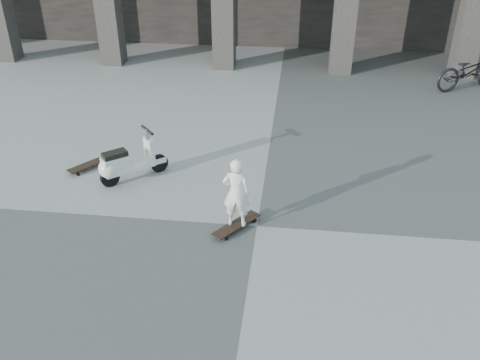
# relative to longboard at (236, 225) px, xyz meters

# --- Properties ---
(ground) EXTENTS (90.00, 90.00, 0.00)m
(ground) POSITION_rel_longboard_xyz_m (0.33, 0.11, -0.08)
(ground) COLOR #454543
(ground) RESTS_ON ground
(longboard) EXTENTS (0.76, 0.91, 0.10)m
(longboard) POSITION_rel_longboard_xyz_m (0.00, 0.00, 0.00)
(longboard) COLOR black
(longboard) RESTS_ON ground
(skateboard_spare) EXTENTS (0.70, 0.84, 0.10)m
(skateboard_spare) POSITION_rel_longboard_xyz_m (-3.21, 1.72, 0.00)
(skateboard_spare) COLOR black
(skateboard_spare) RESTS_ON ground
(child) EXTENTS (0.44, 0.30, 1.21)m
(child) POSITION_rel_longboard_xyz_m (-0.00, -0.00, 0.62)
(child) COLOR silver
(child) RESTS_ON longboard
(scooter) EXTENTS (1.13, 1.01, 0.97)m
(scooter) POSITION_rel_longboard_xyz_m (-2.34, 1.28, 0.31)
(scooter) COLOR black
(scooter) RESTS_ON ground
(bicycle) EXTENTS (2.15, 1.51, 1.07)m
(bicycle) POSITION_rel_longboard_xyz_m (5.56, 7.41, 0.46)
(bicycle) COLOR black
(bicycle) RESTS_ON ground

